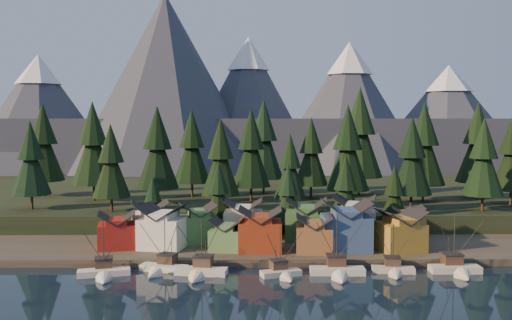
{
  "coord_description": "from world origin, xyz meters",
  "views": [
    {
      "loc": [
        -4.38,
        -97.95,
        29.85
      ],
      "look_at": [
        -2.98,
        30.0,
        20.59
      ],
      "focal_mm": 40.0,
      "sensor_mm": 36.0,
      "label": 1
    }
  ],
  "objects_px": {
    "boat_4": "(338,264)",
    "boat_2": "(200,264)",
    "boat_5": "(394,263)",
    "boat_0": "(104,266)",
    "boat_1": "(161,261)",
    "house_front_1": "(163,225)",
    "house_back_0": "(150,220)",
    "house_back_1": "(198,222)",
    "house_front_0": "(117,229)",
    "boat_6": "(457,261)",
    "boat_3": "(283,266)"
  },
  "relations": [
    {
      "from": "boat_6",
      "to": "house_back_0",
      "type": "distance_m",
      "value": 67.92
    },
    {
      "from": "boat_3",
      "to": "house_back_1",
      "type": "xyz_separation_m",
      "value": [
        -18.04,
        23.7,
        4.02
      ]
    },
    {
      "from": "house_front_1",
      "to": "boat_1",
      "type": "bearing_deg",
      "value": -69.85
    },
    {
      "from": "boat_0",
      "to": "boat_3",
      "type": "distance_m",
      "value": 33.83
    },
    {
      "from": "boat_3",
      "to": "boat_4",
      "type": "height_order",
      "value": "boat_4"
    },
    {
      "from": "boat_4",
      "to": "boat_5",
      "type": "relative_size",
      "value": 1.19
    },
    {
      "from": "boat_3",
      "to": "house_front_0",
      "type": "height_order",
      "value": "house_front_0"
    },
    {
      "from": "boat_0",
      "to": "boat_1",
      "type": "height_order",
      "value": "boat_1"
    },
    {
      "from": "boat_1",
      "to": "boat_4",
      "type": "distance_m",
      "value": 34.17
    },
    {
      "from": "boat_0",
      "to": "boat_4",
      "type": "height_order",
      "value": "boat_4"
    },
    {
      "from": "boat_3",
      "to": "boat_5",
      "type": "height_order",
      "value": "boat_5"
    },
    {
      "from": "boat_4",
      "to": "house_front_0",
      "type": "xyz_separation_m",
      "value": [
        -46.0,
        17.25,
        3.3
      ]
    },
    {
      "from": "boat_1",
      "to": "house_front_0",
      "type": "bearing_deg",
      "value": 146.45
    },
    {
      "from": "boat_0",
      "to": "house_front_0",
      "type": "bearing_deg",
      "value": 81.37
    },
    {
      "from": "boat_0",
      "to": "house_back_1",
      "type": "relative_size",
      "value": 1.18
    },
    {
      "from": "boat_0",
      "to": "boat_2",
      "type": "xyz_separation_m",
      "value": [
        18.12,
        0.32,
        0.21
      ]
    },
    {
      "from": "boat_6",
      "to": "house_back_1",
      "type": "relative_size",
      "value": 1.29
    },
    {
      "from": "boat_2",
      "to": "boat_0",
      "type": "bearing_deg",
      "value": -170.59
    },
    {
      "from": "boat_2",
      "to": "boat_3",
      "type": "xyz_separation_m",
      "value": [
        15.7,
        -0.81,
        -0.22
      ]
    },
    {
      "from": "boat_2",
      "to": "boat_1",
      "type": "bearing_deg",
      "value": 168.11
    },
    {
      "from": "boat_0",
      "to": "boat_5",
      "type": "relative_size",
      "value": 1.09
    },
    {
      "from": "house_front_0",
      "to": "house_back_0",
      "type": "height_order",
      "value": "house_back_0"
    },
    {
      "from": "boat_4",
      "to": "house_back_0",
      "type": "xyz_separation_m",
      "value": [
        -40.1,
        25.5,
        3.94
      ]
    },
    {
      "from": "boat_2",
      "to": "house_front_1",
      "type": "relative_size",
      "value": 1.11
    },
    {
      "from": "house_front_1",
      "to": "house_front_0",
      "type": "bearing_deg",
      "value": -167.38
    },
    {
      "from": "boat_4",
      "to": "boat_2",
      "type": "bearing_deg",
      "value": -178.64
    },
    {
      "from": "boat_6",
      "to": "house_front_1",
      "type": "distance_m",
      "value": 61.39
    },
    {
      "from": "house_back_0",
      "to": "boat_6",
      "type": "bearing_deg",
      "value": -33.79
    },
    {
      "from": "boat_5",
      "to": "boat_0",
      "type": "bearing_deg",
      "value": -171.64
    },
    {
      "from": "boat_3",
      "to": "boat_5",
      "type": "xyz_separation_m",
      "value": [
        21.63,
        2.07,
        -0.06
      ]
    },
    {
      "from": "boat_1",
      "to": "boat_5",
      "type": "distance_m",
      "value": 45.08
    },
    {
      "from": "boat_0",
      "to": "boat_6",
      "type": "height_order",
      "value": "boat_6"
    },
    {
      "from": "boat_2",
      "to": "house_back_1",
      "type": "height_order",
      "value": "boat_2"
    },
    {
      "from": "house_front_1",
      "to": "house_back_1",
      "type": "height_order",
      "value": "house_front_1"
    },
    {
      "from": "boat_4",
      "to": "house_front_1",
      "type": "xyz_separation_m",
      "value": [
        -35.92,
        17.23,
        4.16
      ]
    },
    {
      "from": "house_front_0",
      "to": "boat_6",
      "type": "bearing_deg",
      "value": -24.19
    },
    {
      "from": "house_front_0",
      "to": "house_front_1",
      "type": "bearing_deg",
      "value": -11.2
    },
    {
      "from": "boat_0",
      "to": "house_back_0",
      "type": "bearing_deg",
      "value": 66.74
    },
    {
      "from": "house_front_0",
      "to": "boat_5",
      "type": "bearing_deg",
      "value": -26.72
    },
    {
      "from": "boat_0",
      "to": "boat_6",
      "type": "distance_m",
      "value": 67.67
    },
    {
      "from": "boat_2",
      "to": "house_back_1",
      "type": "xyz_separation_m",
      "value": [
        -2.34,
        22.89,
        3.8
      ]
    },
    {
      "from": "boat_5",
      "to": "house_back_1",
      "type": "xyz_separation_m",
      "value": [
        -39.67,
        21.63,
        4.08
      ]
    },
    {
      "from": "boat_1",
      "to": "house_front_1",
      "type": "distance_m",
      "value": 15.09
    },
    {
      "from": "boat_1",
      "to": "house_front_0",
      "type": "xyz_separation_m",
      "value": [
        -11.95,
        14.35,
        3.48
      ]
    },
    {
      "from": "boat_1",
      "to": "boat_2",
      "type": "bearing_deg",
      "value": -3.61
    },
    {
      "from": "boat_1",
      "to": "house_back_0",
      "type": "height_order",
      "value": "house_back_0"
    },
    {
      "from": "boat_4",
      "to": "house_back_1",
      "type": "bearing_deg",
      "value": 142.8
    },
    {
      "from": "boat_4",
      "to": "boat_5",
      "type": "xyz_separation_m",
      "value": [
        11.0,
        1.31,
        -0.3
      ]
    },
    {
      "from": "boat_6",
      "to": "house_front_1",
      "type": "relative_size",
      "value": 1.14
    },
    {
      "from": "boat_0",
      "to": "house_front_1",
      "type": "height_order",
      "value": "house_front_1"
    }
  ]
}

